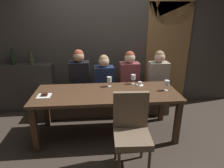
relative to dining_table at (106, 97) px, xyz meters
name	(u,v)px	position (x,y,z in m)	size (l,w,h in m)	color
ground	(107,133)	(0.00, 0.00, -0.65)	(9.00, 9.00, 0.00)	#382D26
back_wall_tiled	(102,34)	(0.00, 1.22, 0.85)	(6.00, 0.12, 3.00)	#423D38
arched_door	(168,40)	(1.35, 1.15, 0.71)	(0.90, 0.05, 2.55)	olive
back_counter	(27,87)	(-1.55, 1.04, -0.18)	(1.10, 0.28, 0.95)	#38342F
dining_table	(106,97)	(0.00, 0.00, 0.00)	(2.20, 0.84, 0.74)	#412B1C
banquette_bench	(104,103)	(0.00, 0.70, -0.42)	(2.50, 0.44, 0.45)	#4A3C2E
chair_near_side	(131,127)	(0.26, -0.72, -0.09)	(0.46, 0.46, 0.98)	#4C3321
diner_redhead	(80,73)	(-0.45, 0.68, 0.19)	(0.36, 0.24, 0.83)	black
diner_bearded	(104,75)	(0.00, 0.72, 0.14)	(0.36, 0.24, 0.72)	#192342
diner_far_end	(129,73)	(0.48, 0.73, 0.17)	(0.36, 0.24, 0.78)	brown
diner_near_end	(158,72)	(1.04, 0.70, 0.17)	(0.36, 0.24, 0.79)	#9E9384
wine_bottle_dark_red	(13,58)	(-1.73, 1.05, 0.42)	(0.08, 0.08, 0.33)	black
wine_bottle_pale_label	(31,58)	(-1.37, 1.01, 0.42)	(0.08, 0.08, 0.33)	#384728
wine_glass_center_back	(133,77)	(0.48, 0.34, 0.20)	(0.08, 0.08, 0.16)	silver
wine_glass_near_left	(109,80)	(0.06, 0.25, 0.20)	(0.08, 0.08, 0.16)	silver
wine_glass_near_right	(167,84)	(0.94, -0.01, 0.20)	(0.08, 0.08, 0.16)	silver
espresso_cup	(140,84)	(0.58, 0.24, 0.11)	(0.12, 0.12, 0.06)	white
dessert_plate	(44,95)	(-0.91, -0.08, 0.10)	(0.19, 0.19, 0.05)	white
folded_napkin	(137,95)	(0.44, -0.18, 0.09)	(0.11, 0.10, 0.01)	silver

